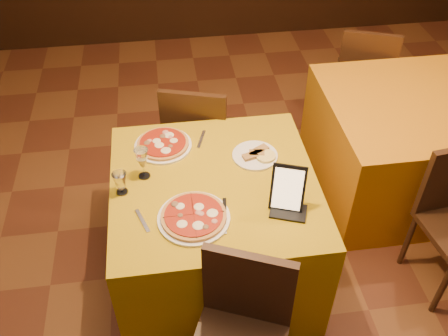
{
  "coord_description": "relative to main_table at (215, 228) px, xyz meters",
  "views": [
    {
      "loc": [
        -0.32,
        -1.48,
        2.58
      ],
      "look_at": [
        -0.05,
        0.41,
        0.86
      ],
      "focal_mm": 40.0,
      "sensor_mm": 36.0,
      "label": 1
    }
  ],
  "objects": [
    {
      "name": "chair_main_far",
      "position": [
        0.0,
        0.8,
        0.08
      ],
      "size": [
        0.49,
        0.49,
        0.91
      ],
      "primitive_type": null,
      "rotation": [
        0.0,
        0.0,
        2.84
      ],
      "color": "black",
      "rests_on": "floor"
    },
    {
      "name": "floor",
      "position": [
        0.1,
        -0.43,
        -0.38
      ],
      "size": [
        6.0,
        7.0,
        0.01
      ],
      "primitive_type": "cube",
      "color": "#5E2D19",
      "rests_on": "ground"
    },
    {
      "name": "cutlet_dish",
      "position": [
        0.25,
        0.17,
        0.39
      ],
      "size": [
        0.26,
        0.26,
        0.03
      ],
      "rotation": [
        0.0,
        0.0,
        -0.34
      ],
      "color": "white",
      "rests_on": "main_table"
    },
    {
      "name": "main_table",
      "position": [
        0.0,
        0.0,
        0.0
      ],
      "size": [
        1.1,
        1.1,
        0.75
      ],
      "primitive_type": "cube",
      "color": "#B5900B",
      "rests_on": "floor"
    },
    {
      "name": "pizza_far",
      "position": [
        -0.25,
        0.33,
        0.39
      ],
      "size": [
        0.33,
        0.33,
        0.03
      ],
      "rotation": [
        0.0,
        0.0,
        0.23
      ],
      "color": "white",
      "rests_on": "main_table"
    },
    {
      "name": "pizza_near",
      "position": [
        -0.13,
        -0.25,
        0.39
      ],
      "size": [
        0.36,
        0.36,
        0.03
      ],
      "rotation": [
        0.0,
        0.0,
        -0.12
      ],
      "color": "white",
      "rests_on": "main_table"
    },
    {
      "name": "chair_side_far",
      "position": [
        1.37,
        1.38,
        0.08
      ],
      "size": [
        0.57,
        0.57,
        0.91
      ],
      "primitive_type": null,
      "rotation": [
        0.0,
        0.0,
        2.77
      ],
      "color": "black",
      "rests_on": "floor"
    },
    {
      "name": "fork_far",
      "position": [
        -0.03,
        0.36,
        0.38
      ],
      "size": [
        0.07,
        0.16,
        0.01
      ],
      "primitive_type": "cube",
      "rotation": [
        0.0,
        0.0,
        1.25
      ],
      "color": "silver",
      "rests_on": "main_table"
    },
    {
      "name": "side_table",
      "position": [
        1.37,
        0.56,
        0.0
      ],
      "size": [
        1.1,
        1.1,
        0.75
      ],
      "primitive_type": "cube",
      "color": "#C3750C",
      "rests_on": "floor"
    },
    {
      "name": "wine_glass",
      "position": [
        -0.37,
        0.09,
        0.47
      ],
      "size": [
        0.07,
        0.07,
        0.19
      ],
      "primitive_type": null,
      "rotation": [
        0.0,
        0.0,
        -0.05
      ],
      "color": "#EAD885",
      "rests_on": "main_table"
    },
    {
      "name": "knife",
      "position": [
        0.02,
        -0.27,
        0.38
      ],
      "size": [
        0.04,
        0.21,
        0.01
      ],
      "primitive_type": "cube",
      "rotation": [
        0.0,
        0.0,
        1.44
      ],
      "color": "#B9B9C0",
      "rests_on": "main_table"
    },
    {
      "name": "water_glass",
      "position": [
        -0.48,
        -0.01,
        0.44
      ],
      "size": [
        0.08,
        0.08,
        0.13
      ],
      "primitive_type": null,
      "rotation": [
        0.0,
        0.0,
        0.0
      ],
      "color": "silver",
      "rests_on": "main_table"
    },
    {
      "name": "tablet",
      "position": [
        0.34,
        -0.22,
        0.49
      ],
      "size": [
        0.19,
        0.15,
        0.23
      ],
      "primitive_type": "cube",
      "rotation": [
        -0.35,
        0.0,
        -0.35
      ],
      "color": "black",
      "rests_on": "main_table"
    },
    {
      "name": "fork_near",
      "position": [
        -0.38,
        -0.23,
        0.38
      ],
      "size": [
        0.07,
        0.16,
        0.01
      ],
      "primitive_type": "cube",
      "rotation": [
        0.0,
        0.0,
        1.92
      ],
      "color": "silver",
      "rests_on": "main_table"
    }
  ]
}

